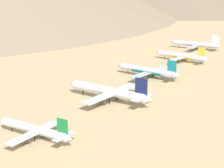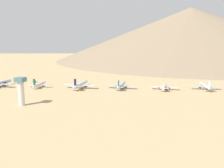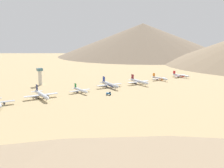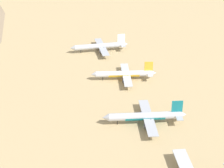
{
  "view_description": "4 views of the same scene",
  "coord_description": "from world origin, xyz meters",
  "px_view_note": "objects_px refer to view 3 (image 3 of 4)",
  "views": [
    {
      "loc": [
        -97.4,
        85.41,
        54.36
      ],
      "look_at": [
        9.83,
        -61.01,
        3.55
      ],
      "focal_mm": 64.65,
      "sensor_mm": 36.0,
      "label": 1
    },
    {
      "loc": [
        -245.34,
        -135.55,
        51.41
      ],
      "look_at": [
        14.62,
        -81.28,
        3.6
      ],
      "focal_mm": 38.45,
      "sensor_mm": 36.0,
      "label": 2
    },
    {
      "loc": [
        268.67,
        -126.78,
        65.7
      ],
      "look_at": [
        -0.23,
        41.84,
        6.57
      ],
      "focal_mm": 41.36,
      "sensor_mm": 36.0,
      "label": 3
    },
    {
      "loc": [
        40.67,
        60.76,
        99.1
      ],
      "look_at": [
        21.97,
        -122.2,
        6.07
      ],
      "focal_mm": 64.03,
      "sensor_mm": 36.0,
      "label": 4
    }
  ],
  "objects_px": {
    "parked_jet_7": "(160,78)",
    "service_truck": "(109,93)",
    "control_tower": "(40,75)",
    "parked_jet_5": "(110,84)",
    "parked_jet_3": "(41,95)",
    "parked_jet_6": "(139,81)",
    "parked_jet_8": "(180,75)",
    "parked_jet_4": "(80,90)"
  },
  "relations": [
    {
      "from": "parked_jet_7",
      "to": "service_truck",
      "type": "xyz_separation_m",
      "value": [
        43.66,
        -116.4,
        -1.1
      ]
    },
    {
      "from": "parked_jet_7",
      "to": "control_tower",
      "type": "height_order",
      "value": "control_tower"
    },
    {
      "from": "parked_jet_5",
      "to": "service_truck",
      "type": "height_order",
      "value": "parked_jet_5"
    },
    {
      "from": "parked_jet_3",
      "to": "parked_jet_6",
      "type": "height_order",
      "value": "parked_jet_3"
    },
    {
      "from": "parked_jet_5",
      "to": "parked_jet_8",
      "type": "bearing_deg",
      "value": 94.34
    },
    {
      "from": "parked_jet_4",
      "to": "parked_jet_6",
      "type": "xyz_separation_m",
      "value": [
        -5.93,
        91.54,
        0.88
      ]
    },
    {
      "from": "parked_jet_4",
      "to": "service_truck",
      "type": "height_order",
      "value": "parked_jet_4"
    },
    {
      "from": "parked_jet_8",
      "to": "parked_jet_4",
      "type": "bearing_deg",
      "value": -84.34
    },
    {
      "from": "parked_jet_3",
      "to": "parked_jet_8",
      "type": "xyz_separation_m",
      "value": [
        -22.52,
        233.27,
        -1.09
      ]
    },
    {
      "from": "parked_jet_5",
      "to": "parked_jet_8",
      "type": "height_order",
      "value": "parked_jet_5"
    },
    {
      "from": "parked_jet_4",
      "to": "parked_jet_5",
      "type": "distance_m",
      "value": 45.99
    },
    {
      "from": "parked_jet_3",
      "to": "parked_jet_7",
      "type": "xyz_separation_m",
      "value": [
        -19.71,
        185.84,
        -1.13
      ]
    },
    {
      "from": "parked_jet_3",
      "to": "parked_jet_7",
      "type": "bearing_deg",
      "value": 96.05
    },
    {
      "from": "control_tower",
      "to": "parked_jet_5",
      "type": "bearing_deg",
      "value": 46.53
    },
    {
      "from": "parked_jet_3",
      "to": "parked_jet_4",
      "type": "xyz_separation_m",
      "value": [
        -4.09,
        47.38,
        -1.12
      ]
    },
    {
      "from": "parked_jet_4",
      "to": "parked_jet_8",
      "type": "xyz_separation_m",
      "value": [
        -18.43,
        185.89,
        0.03
      ]
    },
    {
      "from": "parked_jet_7",
      "to": "parked_jet_8",
      "type": "bearing_deg",
      "value": 93.4
    },
    {
      "from": "control_tower",
      "to": "parked_jet_4",
      "type": "bearing_deg",
      "value": 18.57
    },
    {
      "from": "parked_jet_5",
      "to": "control_tower",
      "type": "height_order",
      "value": "control_tower"
    },
    {
      "from": "parked_jet_3",
      "to": "parked_jet_6",
      "type": "relative_size",
      "value": 1.06
    },
    {
      "from": "parked_jet_7",
      "to": "parked_jet_3",
      "type": "bearing_deg",
      "value": -83.95
    },
    {
      "from": "parked_jet_7",
      "to": "control_tower",
      "type": "distance_m",
      "value": 173.99
    },
    {
      "from": "service_truck",
      "to": "parked_jet_3",
      "type": "bearing_deg",
      "value": -109.03
    },
    {
      "from": "parked_jet_6",
      "to": "control_tower",
      "type": "bearing_deg",
      "value": -120.44
    },
    {
      "from": "parked_jet_4",
      "to": "parked_jet_6",
      "type": "distance_m",
      "value": 91.74
    },
    {
      "from": "parked_jet_6",
      "to": "parked_jet_8",
      "type": "xyz_separation_m",
      "value": [
        -12.5,
        94.35,
        -0.85
      ]
    },
    {
      "from": "parked_jet_8",
      "to": "service_truck",
      "type": "bearing_deg",
      "value": -74.16
    },
    {
      "from": "parked_jet_6",
      "to": "parked_jet_4",
      "type": "bearing_deg",
      "value": -86.29
    },
    {
      "from": "parked_jet_7",
      "to": "parked_jet_4",
      "type": "bearing_deg",
      "value": -83.56
    },
    {
      "from": "parked_jet_7",
      "to": "control_tower",
      "type": "bearing_deg",
      "value": -109.78
    },
    {
      "from": "parked_jet_5",
      "to": "parked_jet_8",
      "type": "relative_size",
      "value": 1.3
    },
    {
      "from": "parked_jet_4",
      "to": "parked_jet_7",
      "type": "xyz_separation_m",
      "value": [
        -15.62,
        138.46,
        -0.01
      ]
    },
    {
      "from": "service_truck",
      "to": "control_tower",
      "type": "height_order",
      "value": "control_tower"
    },
    {
      "from": "service_truck",
      "to": "control_tower",
      "type": "distance_m",
      "value": 113.28
    },
    {
      "from": "parked_jet_7",
      "to": "parked_jet_5",
      "type": "bearing_deg",
      "value": -85.18
    },
    {
      "from": "parked_jet_7",
      "to": "control_tower",
      "type": "xyz_separation_m",
      "value": [
        -58.79,
        -163.46,
        9.9
      ]
    },
    {
      "from": "parked_jet_3",
      "to": "service_truck",
      "type": "bearing_deg",
      "value": 70.97
    },
    {
      "from": "parked_jet_8",
      "to": "control_tower",
      "type": "distance_m",
      "value": 218.41
    },
    {
      "from": "parked_jet_6",
      "to": "parked_jet_8",
      "type": "distance_m",
      "value": 95.18
    },
    {
      "from": "parked_jet_3",
      "to": "service_truck",
      "type": "xyz_separation_m",
      "value": [
        23.95,
        69.44,
        -2.23
      ]
    },
    {
      "from": "parked_jet_7",
      "to": "parked_jet_8",
      "type": "relative_size",
      "value": 0.99
    },
    {
      "from": "parked_jet_4",
      "to": "service_truck",
      "type": "distance_m",
      "value": 35.69
    }
  ]
}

